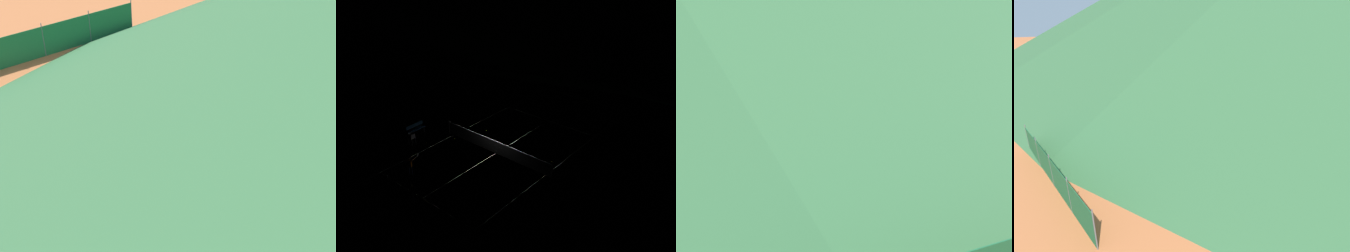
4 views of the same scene
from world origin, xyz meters
TOP-DOWN VIEW (x-y plane):
  - ground_plane at (0.00, 0.00)m, footprint 600.00×600.00m
  - court_line_markings at (0.00, 0.00)m, footprint 8.25×23.85m
  - tennis_net at (0.00, 0.00)m, footprint 9.18×0.08m
  - windscreen_fence_near at (-0.00, -15.50)m, footprint 17.28×0.08m
  - player_far_baseline at (2.46, 5.25)m, footprint 0.42×1.07m
  - player_far_service at (0.19, 6.88)m, footprint 0.54×0.96m
  - tennis_ball_alley_right at (-3.49, -1.53)m, footprint 0.07×0.07m
  - tennis_ball_near_corner at (-1.83, 6.91)m, footprint 0.07×0.07m
  - tennis_ball_far_corner at (2.12, -8.24)m, footprint 0.07×0.07m
  - tennis_ball_mid_court at (1.86, -9.31)m, footprint 0.07×0.07m
  - tennis_ball_alley_left at (0.21, 9.24)m, footprint 0.07×0.07m
  - tennis_ball_by_net_left at (4.70, 2.13)m, footprint 0.07×0.07m
  - tennis_ball_by_net_right at (2.68, -1.98)m, footprint 0.07×0.07m
  - tennis_ball_service_box at (3.58, 0.46)m, footprint 0.07×0.07m
  - ball_hopper at (5.31, 2.88)m, footprint 0.36×0.36m
  - courtside_bench at (6.34, 1.72)m, footprint 0.36×1.50m

SIDE VIEW (x-z plane):
  - ground_plane at x=0.00m, z-range 0.00..0.00m
  - court_line_markings at x=0.00m, z-range 0.00..0.01m
  - tennis_ball_alley_right at x=-3.49m, z-range 0.00..0.07m
  - tennis_ball_near_corner at x=-1.83m, z-range 0.00..0.07m
  - tennis_ball_far_corner at x=2.12m, z-range 0.00..0.07m
  - tennis_ball_mid_court at x=1.86m, z-range 0.00..0.07m
  - tennis_ball_alley_left at x=0.21m, z-range 0.00..0.07m
  - tennis_ball_by_net_left at x=4.70m, z-range 0.00..0.07m
  - tennis_ball_by_net_right at x=2.68m, z-range 0.00..0.07m
  - tennis_ball_service_box at x=3.58m, z-range 0.00..0.07m
  - courtside_bench at x=6.34m, z-range 0.03..0.87m
  - tennis_net at x=0.00m, z-range -0.03..1.03m
  - ball_hopper at x=5.31m, z-range 0.21..1.10m
  - player_far_service at x=0.19m, z-range 0.10..1.28m
  - player_far_baseline at x=2.46m, z-range 0.10..1.35m
  - windscreen_fence_near at x=0.00m, z-range -0.14..2.76m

